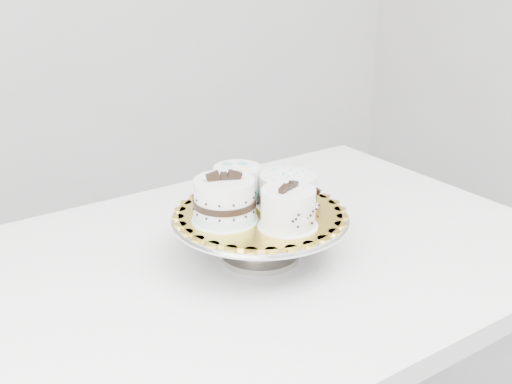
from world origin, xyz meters
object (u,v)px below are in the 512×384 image
cake_banded (224,202)px  cake_ribbon (288,191)px  cake_board (260,213)px  cake_stand (260,228)px  cake_swirl (288,209)px  table (246,287)px  cake_dots (237,183)px

cake_banded → cake_ribbon: (0.14, -0.00, -0.01)m
cake_board → cake_stand: bearing=-45.0°
cake_stand → cake_swirl: bearing=-84.0°
table → cake_stand: (0.02, -0.02, 0.13)m
cake_dots → cake_ribbon: cake_dots is taller
cake_board → cake_banded: 0.09m
cake_board → cake_banded: (-0.08, 0.00, 0.04)m
cake_dots → table: bearing=-91.3°
cake_stand → cake_ribbon: bearing=0.1°
cake_dots → cake_swirl: bearing=-70.3°
table → cake_dots: (0.02, 0.06, 0.20)m
cake_board → cake_ribbon: size_ratio=2.15×
cake_board → cake_dots: bearing=92.4°
table → cake_dots: cake_dots is taller
table → cake_banded: size_ratio=9.12×
cake_board → cake_swirl: cake_swirl is taller
cake_board → cake_ribbon: (0.06, 0.00, 0.03)m
cake_stand → cake_banded: size_ratio=2.37×
cake_swirl → cake_dots: size_ratio=1.10×
cake_ribbon → cake_board: bearing=155.9°
table → cake_board: cake_board is taller
cake_stand → cake_banded: cake_banded is taller
cake_stand → cake_dots: bearing=92.4°
cake_stand → cake_board: (-0.00, 0.00, 0.03)m
cake_swirl → cake_banded: (-0.08, 0.08, 0.00)m
table → cake_stand: 0.14m
cake_ribbon → cake_dots: bearing=106.5°
table → cake_ribbon: (0.09, -0.02, 0.20)m
cake_swirl → cake_ribbon: size_ratio=0.88×
cake_board → cake_banded: bearing=176.7°
cake_ribbon → cake_swirl: bearing=-149.3°
cake_board → cake_banded: cake_banded is taller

